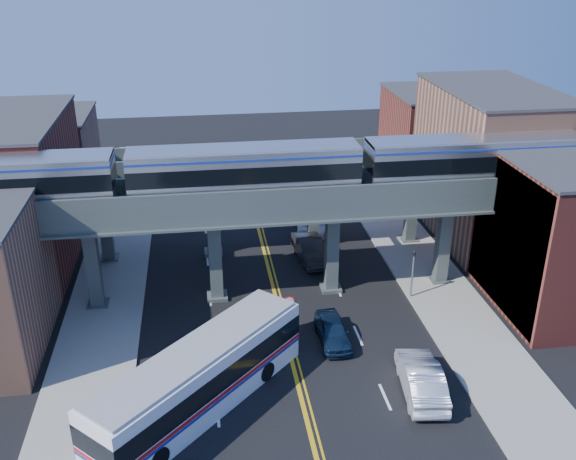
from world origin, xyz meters
name	(u,v)px	position (x,y,z in m)	size (l,w,h in m)	color
ground	(292,361)	(0.00, 0.00, 0.00)	(120.00, 120.00, 0.00)	black
sidewalk_west	(109,290)	(-11.50, 10.00, 0.08)	(5.00, 70.00, 0.16)	gray
sidewalk_east	(423,268)	(11.50, 10.00, 0.08)	(5.00, 70.00, 0.16)	gray
building_west_b	(13,193)	(-18.50, 16.00, 5.50)	(8.00, 14.00, 11.00)	maroon
building_west_c	(50,159)	(-18.50, 29.00, 4.00)	(8.00, 10.00, 8.00)	#9E6A52
building_east_a	(564,236)	(18.50, 4.00, 5.00)	(8.00, 10.00, 10.00)	maroon
building_east_b	(487,164)	(18.50, 16.00, 6.00)	(8.00, 14.00, 12.00)	#9E6A52
building_east_c	(431,138)	(18.50, 29.00, 4.50)	(8.00, 10.00, 9.00)	maroon
mural_panel	(506,244)	(14.55, 4.00, 4.75)	(0.10, 9.50, 9.50)	teal
elevated_viaduct_near	(274,208)	(0.00, 8.00, 6.47)	(52.00, 3.60, 7.40)	#45504F
elevated_viaduct_far	(262,173)	(0.00, 15.00, 6.47)	(52.00, 3.60, 7.40)	#45504F
transit_train	(245,170)	(-1.86, 8.00, 9.20)	(45.61, 2.86, 3.33)	black
stop_sign	(289,308)	(0.30, 3.00, 1.76)	(0.76, 0.09, 2.63)	slate
traffic_signal	(413,269)	(9.20, 6.00, 2.30)	(0.15, 0.18, 4.10)	slate
transit_bus	(200,379)	(-5.33, -3.33, 1.80)	(11.66, 11.82, 3.50)	white
car_lane_a	(333,331)	(2.78, 1.61, 0.75)	(1.78, 4.41, 1.50)	#0F213A
car_lane_b	(310,249)	(3.37, 12.84, 0.88)	(1.85, 5.32, 1.75)	#28282A
car_lane_c	(313,224)	(4.44, 17.67, 0.82)	(2.73, 5.91, 1.64)	silver
car_lane_d	(275,207)	(1.80, 22.17, 0.72)	(2.02, 4.96, 1.44)	silver
car_parked_curb	(421,378)	(6.50, -3.87, 0.92)	(1.96, 5.61, 1.85)	silver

